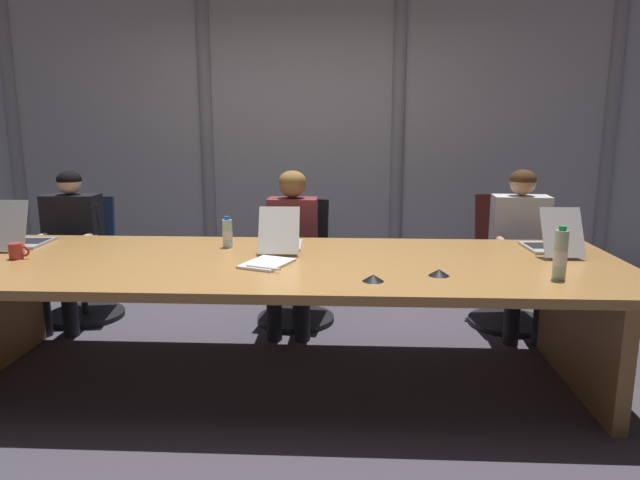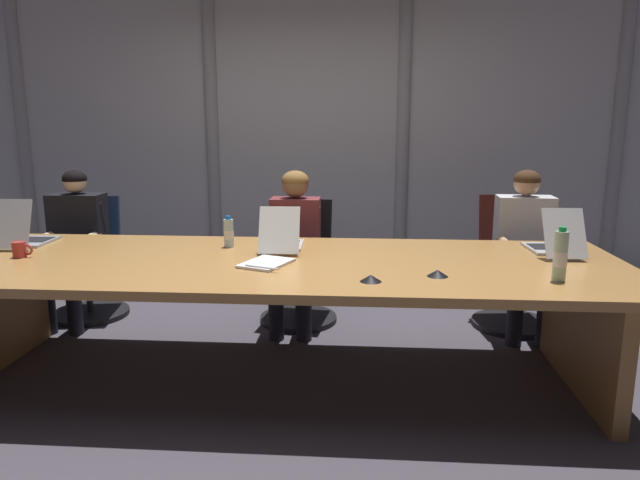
% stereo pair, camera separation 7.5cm
% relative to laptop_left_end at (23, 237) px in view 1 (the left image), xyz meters
% --- Properties ---
extents(ground_plane, '(14.36, 14.36, 0.00)m').
position_rel_laptop_left_end_xyz_m(ground_plane, '(1.67, -0.29, -0.80)').
color(ground_plane, '#47424C').
extents(conference_table, '(4.06, 1.36, 0.74)m').
position_rel_laptop_left_end_xyz_m(conference_table, '(1.67, -0.29, -0.20)').
color(conference_table, '#B77F42').
rests_on(conference_table, ground_plane).
extents(curtain_backdrop, '(7.18, 0.17, 2.74)m').
position_rel_laptop_left_end_xyz_m(curtain_backdrop, '(1.67, 1.90, 0.56)').
color(curtain_backdrop, '#B2B2B7').
rests_on(curtain_backdrop, ground_plane).
extents(laptop_left_end, '(0.24, 0.45, 0.32)m').
position_rel_laptop_left_end_xyz_m(laptop_left_end, '(0.00, 0.00, 0.00)').
color(laptop_left_end, '#A8ADB7').
rests_on(laptop_left_end, conference_table).
extents(laptop_left_mid, '(0.26, 0.46, 0.29)m').
position_rel_laptop_left_end_xyz_m(laptop_left_mid, '(1.67, 0.01, -0.01)').
color(laptop_left_mid, beige).
rests_on(laptop_left_mid, conference_table).
extents(laptop_center, '(0.26, 0.49, 0.29)m').
position_rel_laptop_left_end_xyz_m(laptop_center, '(3.35, 0.01, -0.00)').
color(laptop_center, '#BCBCC1').
rests_on(laptop_center, conference_table).
extents(office_chair_left_end, '(0.60, 0.61, 0.94)m').
position_rel_laptop_left_end_xyz_m(office_chair_left_end, '(-0.01, 0.80, -0.45)').
color(office_chair_left_end, navy).
rests_on(office_chair_left_end, ground_plane).
extents(office_chair_left_mid, '(0.60, 0.60, 0.94)m').
position_rel_laptop_left_end_xyz_m(office_chair_left_mid, '(1.70, 0.80, -0.45)').
color(office_chair_left_mid, black).
rests_on(office_chair_left_mid, ground_plane).
extents(office_chair_center, '(0.60, 0.60, 0.99)m').
position_rel_laptop_left_end_xyz_m(office_chair_center, '(3.33, 0.81, -0.44)').
color(office_chair_center, '#511E19').
rests_on(office_chair_center, ground_plane).
extents(person_left_end, '(0.42, 0.55, 1.17)m').
position_rel_laptop_left_end_xyz_m(person_left_end, '(-0.03, 0.65, -0.14)').
color(person_left_end, black).
rests_on(person_left_end, ground_plane).
extents(person_left_mid, '(0.38, 0.55, 1.18)m').
position_rel_laptop_left_end_xyz_m(person_left_mid, '(1.68, 0.65, -0.13)').
color(person_left_mid, brown).
rests_on(person_left_mid, ground_plane).
extents(person_center, '(0.43, 0.56, 1.20)m').
position_rel_laptop_left_end_xyz_m(person_center, '(3.36, 0.65, -0.12)').
color(person_center, silver).
rests_on(person_center, ground_plane).
extents(water_bottle_primary, '(0.06, 0.06, 0.20)m').
position_rel_laptop_left_end_xyz_m(water_bottle_primary, '(1.32, 0.05, 0.03)').
color(water_bottle_primary, silver).
rests_on(water_bottle_primary, conference_table).
extents(water_bottle_secondary, '(0.07, 0.07, 0.28)m').
position_rel_laptop_left_end_xyz_m(water_bottle_secondary, '(3.17, -0.63, 0.07)').
color(water_bottle_secondary, '#ADD1B2').
rests_on(water_bottle_secondary, conference_table).
extents(coffee_mug_near, '(0.12, 0.08, 0.09)m').
position_rel_laptop_left_end_xyz_m(coffee_mug_near, '(0.15, -0.33, -0.01)').
color(coffee_mug_near, '#B2332D').
rests_on(coffee_mug_near, conference_table).
extents(conference_mic_left_side, '(0.11, 0.11, 0.03)m').
position_rel_laptop_left_end_xyz_m(conference_mic_left_side, '(2.57, -0.59, -0.04)').
color(conference_mic_left_side, black).
rests_on(conference_mic_left_side, conference_table).
extents(conference_mic_middle, '(0.11, 0.11, 0.03)m').
position_rel_laptop_left_end_xyz_m(conference_mic_middle, '(2.22, -0.71, -0.04)').
color(conference_mic_middle, black).
rests_on(conference_mic_middle, conference_table).
extents(spiral_notepad, '(0.32, 0.36, 0.03)m').
position_rel_laptop_left_end_xyz_m(spiral_notepad, '(1.64, -0.41, -0.05)').
color(spiral_notepad, silver).
rests_on(spiral_notepad, conference_table).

